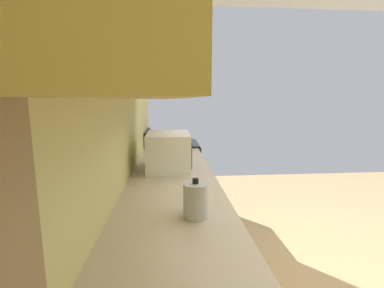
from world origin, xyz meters
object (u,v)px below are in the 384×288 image
object	(u,v)px
bowl	(182,155)
kettle	(195,200)
microwave	(169,151)
oven_range	(173,177)

from	to	relation	value
bowl	kettle	distance (m)	1.35
microwave	kettle	size ratio (longest dim) A/B	2.44
kettle	oven_range	bearing A→B (deg)	2.35
oven_range	microwave	xyz separation A→B (m)	(-1.22, 0.04, 0.58)
microwave	kettle	distance (m)	0.91
microwave	bowl	bearing A→B (deg)	-15.75
kettle	bowl	bearing A→B (deg)	-0.00
oven_range	kettle	size ratio (longest dim) A/B	5.61
oven_range	microwave	size ratio (longest dim) A/B	2.30
oven_range	kettle	bearing A→B (deg)	-177.65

